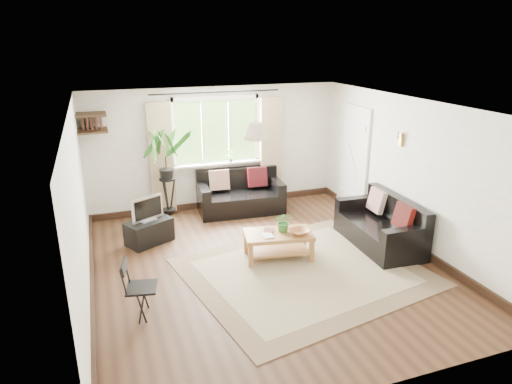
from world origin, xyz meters
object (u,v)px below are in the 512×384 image
object	(u,v)px
sofa_back	(241,193)
sofa_right	(380,223)
palm_stand	(167,175)
tv_stand	(149,232)
folding_chair	(142,288)
coffee_table	(278,245)

from	to	relation	value
sofa_back	sofa_right	xyz separation A→B (m)	(1.69, -2.22, -0.00)
sofa_right	palm_stand	xyz separation A→B (m)	(-3.09, 2.30, 0.48)
sofa_right	tv_stand	distance (m)	3.82
sofa_back	tv_stand	xyz separation A→B (m)	(-1.88, -0.87, -0.19)
folding_chair	sofa_right	bearing A→B (deg)	-67.39
sofa_back	tv_stand	world-z (taller)	sofa_back
sofa_back	tv_stand	size ratio (longest dim) A/B	2.21
coffee_table	sofa_back	bearing A→B (deg)	88.44
tv_stand	palm_stand	xyz separation A→B (m)	(0.48, 0.94, 0.67)
tv_stand	sofa_back	bearing A→B (deg)	-2.92
sofa_back	coffee_table	size ratio (longest dim) A/B	1.57
sofa_back	tv_stand	distance (m)	2.08
tv_stand	coffee_table	bearing A→B (deg)	-61.90
folding_chair	sofa_back	bearing A→B (deg)	-25.11
palm_stand	folding_chair	size ratio (longest dim) A/B	2.27
sofa_back	palm_stand	xyz separation A→B (m)	(-1.40, 0.07, 0.48)
coffee_table	tv_stand	distance (m)	2.20
palm_stand	coffee_table	bearing A→B (deg)	-58.41
tv_stand	palm_stand	size ratio (longest dim) A/B	0.43
tv_stand	folding_chair	world-z (taller)	folding_chair
sofa_back	palm_stand	distance (m)	1.48
coffee_table	palm_stand	size ratio (longest dim) A/B	0.60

